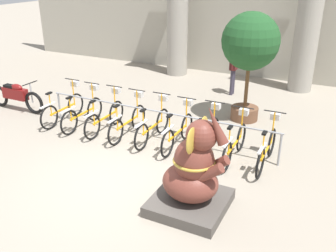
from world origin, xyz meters
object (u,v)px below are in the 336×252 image
Objects in this scene: bicycle_8 at (267,148)px; bicycle_4 at (153,125)px; elephant_statue at (193,175)px; person_pedestrian at (234,64)px; bicycle_1 at (83,112)px; bicycle_5 at (178,131)px; motorcycle at (16,95)px; potted_tree at (250,46)px; bicycle_6 at (207,136)px; bicycle_3 at (128,121)px; bicycle_2 at (106,116)px; bicycle_7 at (235,143)px; bicycle_0 at (64,108)px.

bicycle_4 is at bearing 179.62° from bicycle_8.
elephant_statue is 6.56m from person_pedestrian.
bicycle_1 is at bearing -178.29° from bicycle_4.
bicycle_1 is at bearing -179.47° from bicycle_5.
motorcycle is (-4.61, 0.05, 0.04)m from bicycle_4.
potted_tree is at bearing 54.86° from bicycle_4.
bicycle_4 is at bearing 132.04° from elephant_statue.
bicycle_6 is (1.38, 0.01, 0.00)m from bicycle_4.
bicycle_4 is 2.91m from elephant_statue.
bicycle_6 is (0.69, 0.04, 0.00)m from bicycle_5.
motorcycle is (-3.92, 0.08, 0.04)m from bicycle_3.
bicycle_1 is at bearing -179.48° from bicycle_8.
potted_tree is (3.70, 2.38, 1.65)m from bicycle_1.
bicycle_2 is 3.45m from bicycle_7.
bicycle_4 is at bearing -0.58° from motorcycle.
elephant_statue is (4.70, -2.13, 0.27)m from bicycle_0.
bicycle_0 and bicycle_4 have the same top height.
bicycle_4 is 4.37m from person_pedestrian.
bicycle_5 is at bearing -111.79° from potted_tree.
bicycle_3 is 1.01× the size of person_pedestrian.
person_pedestrian is (0.66, 4.27, 0.62)m from bicycle_4.
bicycle_4 is 0.59× the size of potted_tree.
bicycle_0 and bicycle_1 have the same top height.
bicycle_2 is at bearing 2.78° from bicycle_1.
motorcycle is (-7.37, 0.06, 0.04)m from bicycle_8.
bicycle_3 is at bearing 179.91° from bicycle_5.
bicycle_3 is 0.59× the size of potted_tree.
elephant_statue is 1.18× the size of person_pedestrian.
bicycle_0 is 3.45m from bicycle_5.
potted_tree is (0.94, 2.35, 1.65)m from bicycle_5.
bicycle_2 is 0.69m from bicycle_3.
bicycle_4 is 0.69m from bicycle_5.
bicycle_5 is at bearing -179.50° from bicycle_8.
potted_tree is (-1.13, 2.33, 1.65)m from bicycle_8.
bicycle_8 is 0.84× the size of motorcycle.
bicycle_1 is at bearing -179.93° from bicycle_7.
bicycle_4 is 1.00× the size of bicycle_6.
bicycle_8 reaches higher than motorcycle.
bicycle_7 is 0.69m from bicycle_8.
bicycle_4 is 2.76m from bicycle_8.
person_pedestrian is at bearing 72.56° from bicycle_3.
bicycle_6 is at bearing 178.90° from bicycle_8.
person_pedestrian reaches higher than bicycle_5.
bicycle_4 is 1.00× the size of bicycle_5.
bicycle_0 is 5.17m from elephant_statue.
bicycle_4 is 4.61m from motorcycle.
person_pedestrian reaches higher than bicycle_3.
bicycle_4 and bicycle_6 have the same top height.
bicycle_5 is at bearing 179.15° from bicycle_7.
elephant_statue is at bearing -18.56° from motorcycle.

